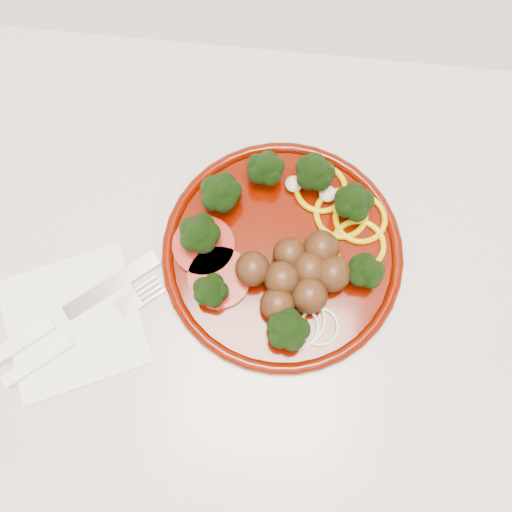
# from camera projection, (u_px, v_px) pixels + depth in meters

# --- Properties ---
(counter) EXTENTS (2.40, 0.60, 0.90)m
(counter) POSITION_uv_depth(u_px,v_px,m) (309.00, 333.00, 1.10)
(counter) COLOR beige
(counter) RESTS_ON ground
(plate) EXTENTS (0.28, 0.28, 0.06)m
(plate) POSITION_uv_depth(u_px,v_px,m) (282.00, 249.00, 0.66)
(plate) COLOR #450800
(plate) RESTS_ON counter
(napkin) EXTENTS (0.20, 0.20, 0.00)m
(napkin) POSITION_uv_depth(u_px,v_px,m) (73.00, 321.00, 0.65)
(napkin) COLOR white
(napkin) RESTS_ON counter
(knife) EXTENTS (0.18, 0.16, 0.01)m
(knife) POSITION_uv_depth(u_px,v_px,m) (48.00, 325.00, 0.64)
(knife) COLOR silver
(knife) RESTS_ON napkin
(fork) EXTENTS (0.16, 0.14, 0.01)m
(fork) POSITION_uv_depth(u_px,v_px,m) (58.00, 349.00, 0.64)
(fork) COLOR white
(fork) RESTS_ON napkin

